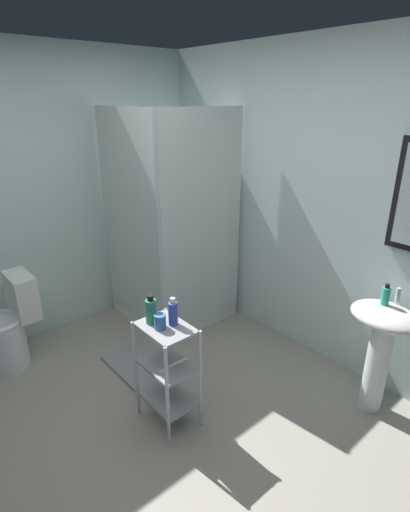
{
  "coord_description": "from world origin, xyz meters",
  "views": [
    {
      "loc": [
        1.65,
        -0.83,
        2.06
      ],
      "look_at": [
        -0.27,
        0.83,
        1.05
      ],
      "focal_mm": 27.88,
      "sensor_mm": 36.0,
      "label": 1
    }
  ],
  "objects_px": {
    "rinse_cup": "(160,322)",
    "shampoo_bottle_blue": "(173,313)",
    "pedestal_sink": "(382,338)",
    "body_wash_bottle_green": "(151,311)",
    "bath_mat": "(140,365)",
    "toilet": "(7,330)",
    "shower_stall": "(171,276)",
    "hand_soap_bottle": "(386,295)",
    "storage_cart": "(167,367)"
  },
  "relations": [
    {
      "from": "rinse_cup",
      "to": "shampoo_bottle_blue",
      "type": "bearing_deg",
      "value": 79.84
    },
    {
      "from": "toilet",
      "to": "body_wash_bottle_green",
      "type": "distance_m",
      "value": 1.48
    },
    {
      "from": "hand_soap_bottle",
      "to": "body_wash_bottle_green",
      "type": "bearing_deg",
      "value": -126.6
    },
    {
      "from": "toilet",
      "to": "hand_soap_bottle",
      "type": "height_order",
      "value": "hand_soap_bottle"
    },
    {
      "from": "rinse_cup",
      "to": "storage_cart",
      "type": "bearing_deg",
      "value": 84.66
    },
    {
      "from": "pedestal_sink",
      "to": "hand_soap_bottle",
      "type": "bearing_deg",
      "value": 148.02
    },
    {
      "from": "toilet",
      "to": "bath_mat",
      "type": "xyz_separation_m",
      "value": [
        0.73,
        0.78,
        -0.31
      ]
    },
    {
      "from": "rinse_cup",
      "to": "bath_mat",
      "type": "relative_size",
      "value": 0.16
    },
    {
      "from": "toilet",
      "to": "storage_cart",
      "type": "distance_m",
      "value": 1.5
    },
    {
      "from": "hand_soap_bottle",
      "to": "storage_cart",
      "type": "bearing_deg",
      "value": -124.47
    },
    {
      "from": "pedestal_sink",
      "to": "rinse_cup",
      "type": "xyz_separation_m",
      "value": [
        -0.84,
        -1.19,
        0.21
      ]
    },
    {
      "from": "hand_soap_bottle",
      "to": "rinse_cup",
      "type": "height_order",
      "value": "hand_soap_bottle"
    },
    {
      "from": "storage_cart",
      "to": "hand_soap_bottle",
      "type": "xyz_separation_m",
      "value": [
        0.8,
        1.17,
        0.44
      ]
    },
    {
      "from": "rinse_cup",
      "to": "bath_mat",
      "type": "xyz_separation_m",
      "value": [
        -0.63,
        0.2,
        -0.78
      ]
    },
    {
      "from": "toilet",
      "to": "bath_mat",
      "type": "distance_m",
      "value": 1.11
    },
    {
      "from": "shower_stall",
      "to": "pedestal_sink",
      "type": "height_order",
      "value": "shower_stall"
    },
    {
      "from": "bath_mat",
      "to": "toilet",
      "type": "bearing_deg",
      "value": -133.13
    },
    {
      "from": "rinse_cup",
      "to": "shower_stall",
      "type": "bearing_deg",
      "value": 141.31
    },
    {
      "from": "toilet",
      "to": "bath_mat",
      "type": "bearing_deg",
      "value": 46.87
    },
    {
      "from": "storage_cart",
      "to": "shampoo_bottle_blue",
      "type": "xyz_separation_m",
      "value": [
        0.01,
        0.05,
        0.39
      ]
    },
    {
      "from": "shampoo_bottle_blue",
      "to": "shower_stall",
      "type": "bearing_deg",
      "value": 144.67
    },
    {
      "from": "pedestal_sink",
      "to": "storage_cart",
      "type": "bearing_deg",
      "value": -126.22
    },
    {
      "from": "shower_stall",
      "to": "hand_soap_bottle",
      "type": "bearing_deg",
      "value": 10.27
    },
    {
      "from": "pedestal_sink",
      "to": "shampoo_bottle_blue",
      "type": "height_order",
      "value": "shampoo_bottle_blue"
    },
    {
      "from": "toilet",
      "to": "rinse_cup",
      "type": "bearing_deg",
      "value": 23.07
    },
    {
      "from": "body_wash_bottle_green",
      "to": "bath_mat",
      "type": "distance_m",
      "value": 1.0
    },
    {
      "from": "shower_stall",
      "to": "toilet",
      "type": "xyz_separation_m",
      "value": [
        -0.28,
        -1.44,
        -0.15
      ]
    },
    {
      "from": "storage_cart",
      "to": "bath_mat",
      "type": "xyz_separation_m",
      "value": [
        -0.63,
        0.16,
        -0.43
      ]
    },
    {
      "from": "shower_stall",
      "to": "shampoo_bottle_blue",
      "type": "xyz_separation_m",
      "value": [
        1.1,
        -0.78,
        0.36
      ]
    },
    {
      "from": "pedestal_sink",
      "to": "bath_mat",
      "type": "distance_m",
      "value": 1.86
    },
    {
      "from": "shower_stall",
      "to": "storage_cart",
      "type": "height_order",
      "value": "shower_stall"
    },
    {
      "from": "shower_stall",
      "to": "pedestal_sink",
      "type": "relative_size",
      "value": 2.47
    },
    {
      "from": "storage_cart",
      "to": "bath_mat",
      "type": "distance_m",
      "value": 0.78
    },
    {
      "from": "hand_soap_bottle",
      "to": "shower_stall",
      "type": "bearing_deg",
      "value": -169.73
    },
    {
      "from": "pedestal_sink",
      "to": "shampoo_bottle_blue",
      "type": "distance_m",
      "value": 1.4
    },
    {
      "from": "storage_cart",
      "to": "bath_mat",
      "type": "relative_size",
      "value": 1.23
    },
    {
      "from": "pedestal_sink",
      "to": "body_wash_bottle_green",
      "type": "bearing_deg",
      "value": -128.25
    },
    {
      "from": "body_wash_bottle_green",
      "to": "bath_mat",
      "type": "bearing_deg",
      "value": 159.54
    },
    {
      "from": "hand_soap_bottle",
      "to": "shampoo_bottle_blue",
      "type": "relative_size",
      "value": 0.79
    },
    {
      "from": "pedestal_sink",
      "to": "storage_cart",
      "type": "distance_m",
      "value": 1.43
    },
    {
      "from": "toilet",
      "to": "rinse_cup",
      "type": "height_order",
      "value": "rinse_cup"
    },
    {
      "from": "body_wash_bottle_green",
      "to": "hand_soap_bottle",
      "type": "bearing_deg",
      "value": 53.4
    },
    {
      "from": "rinse_cup",
      "to": "bath_mat",
      "type": "bearing_deg",
      "value": 162.51
    },
    {
      "from": "storage_cart",
      "to": "body_wash_bottle_green",
      "type": "relative_size",
      "value": 3.84
    },
    {
      "from": "shower_stall",
      "to": "storage_cart",
      "type": "relative_size",
      "value": 2.7
    },
    {
      "from": "shower_stall",
      "to": "pedestal_sink",
      "type": "xyz_separation_m",
      "value": [
        1.93,
        0.32,
        0.12
      ]
    },
    {
      "from": "toilet",
      "to": "storage_cart",
      "type": "bearing_deg",
      "value": 24.29
    },
    {
      "from": "hand_soap_bottle",
      "to": "body_wash_bottle_green",
      "type": "relative_size",
      "value": 0.76
    },
    {
      "from": "storage_cart",
      "to": "rinse_cup",
      "type": "relative_size",
      "value": 7.74
    },
    {
      "from": "hand_soap_bottle",
      "to": "shampoo_bottle_blue",
      "type": "bearing_deg",
      "value": -125.28
    }
  ]
}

